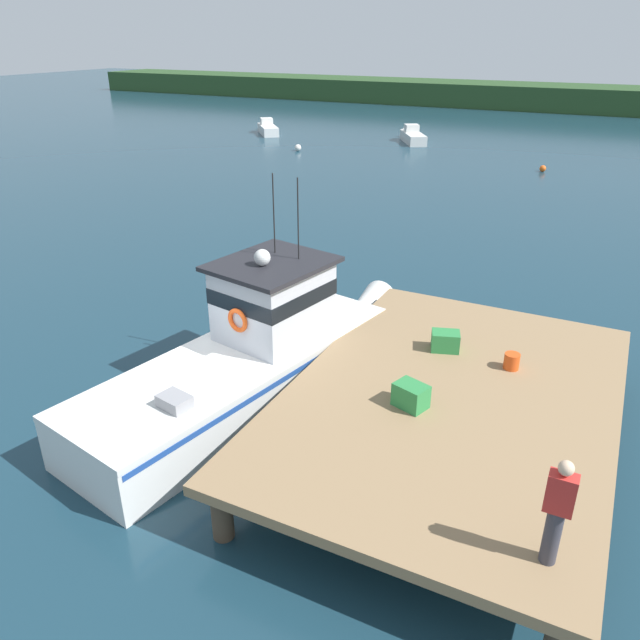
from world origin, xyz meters
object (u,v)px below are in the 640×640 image
(crate_stack_near_edge, at_px, (411,396))
(mooring_buoy_inshore, at_px, (298,148))
(main_fishing_boat, at_px, (256,353))
(crate_single_far, at_px, (445,341))
(bait_bucket, at_px, (512,361))
(deckhand_by_the_boat, at_px, (557,510))
(moored_boat_off_the_point, at_px, (412,136))
(moored_boat_far_left, at_px, (267,128))
(mooring_buoy_spare_mooring, at_px, (543,169))

(crate_stack_near_edge, bearing_deg, mooring_buoy_inshore, 122.09)
(main_fishing_boat, xyz_separation_m, crate_single_far, (3.85, 1.69, 0.41))
(bait_bucket, bearing_deg, crate_stack_near_edge, -121.52)
(crate_stack_near_edge, height_order, bait_bucket, crate_stack_near_edge)
(crate_single_far, distance_m, crate_stack_near_edge, 2.49)
(deckhand_by_the_boat, bearing_deg, mooring_buoy_inshore, 123.56)
(crate_single_far, height_order, bait_bucket, crate_single_far)
(moored_boat_off_the_point, relative_size, moored_boat_far_left, 1.12)
(main_fishing_boat, distance_m, mooring_buoy_inshore, 31.33)
(crate_stack_near_edge, distance_m, moored_boat_off_the_point, 37.95)
(moored_boat_off_the_point, distance_m, moored_boat_far_left, 11.91)
(crate_single_far, height_order, deckhand_by_the_boat, deckhand_by_the_boat)
(crate_stack_near_edge, height_order, mooring_buoy_spare_mooring, crate_stack_near_edge)
(main_fishing_boat, relative_size, bait_bucket, 29.31)
(deckhand_by_the_boat, distance_m, moored_boat_off_the_point, 41.49)
(crate_single_far, bearing_deg, deckhand_by_the_boat, -60.79)
(crate_single_far, bearing_deg, mooring_buoy_inshore, 124.38)
(main_fishing_boat, xyz_separation_m, crate_stack_near_edge, (3.91, -0.80, 0.42))
(crate_stack_near_edge, xyz_separation_m, mooring_buoy_inshore, (-18.03, 28.75, -1.21))
(crate_single_far, xyz_separation_m, moored_boat_off_the_point, (-12.14, 33.44, -0.99))
(crate_single_far, bearing_deg, crate_stack_near_edge, -88.61)
(moored_boat_far_left, bearing_deg, crate_single_far, -53.29)
(crate_stack_near_edge, distance_m, deckhand_by_the_boat, 3.98)
(crate_stack_near_edge, xyz_separation_m, deckhand_by_the_boat, (2.85, -2.71, 0.63))
(main_fishing_boat, bearing_deg, deckhand_by_the_boat, -27.46)
(mooring_buoy_spare_mooring, bearing_deg, mooring_buoy_inshore, -178.51)
(moored_boat_far_left, bearing_deg, deckhand_by_the_boat, -54.26)
(moored_boat_off_the_point, relative_size, mooring_buoy_spare_mooring, 12.24)
(bait_bucket, height_order, moored_boat_far_left, bait_bucket)
(crate_stack_near_edge, bearing_deg, bait_bucket, 58.48)
(crate_single_far, relative_size, mooring_buoy_spare_mooring, 1.59)
(crate_stack_near_edge, bearing_deg, moored_boat_far_left, 124.76)
(deckhand_by_the_boat, bearing_deg, mooring_buoy_spare_mooring, 98.26)
(crate_single_far, bearing_deg, main_fishing_boat, -156.32)
(crate_single_far, bearing_deg, mooring_buoy_spare_mooring, 93.70)
(crate_single_far, bearing_deg, moored_boat_off_the_point, 109.96)
(mooring_buoy_spare_mooring, bearing_deg, moored_boat_far_left, 166.19)
(moored_boat_far_left, relative_size, mooring_buoy_inshore, 9.20)
(crate_stack_near_edge, height_order, deckhand_by_the_boat, deckhand_by_the_boat)
(mooring_buoy_inshore, bearing_deg, moored_boat_off_the_point, 50.92)
(main_fishing_boat, distance_m, bait_bucket, 5.53)
(crate_stack_near_edge, relative_size, moored_boat_off_the_point, 0.13)
(crate_stack_near_edge, distance_m, bait_bucket, 2.70)
(moored_boat_off_the_point, distance_m, mooring_buoy_inshore, 9.24)
(main_fishing_boat, bearing_deg, mooring_buoy_spare_mooring, 85.72)
(crate_stack_near_edge, bearing_deg, crate_single_far, 91.39)
(crate_single_far, xyz_separation_m, moored_boat_far_left, (-23.98, 32.15, -1.01))
(main_fishing_boat, relative_size, mooring_buoy_inshore, 22.30)
(crate_single_far, relative_size, crate_stack_near_edge, 1.00)
(main_fishing_boat, bearing_deg, moored_boat_off_the_point, 103.29)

